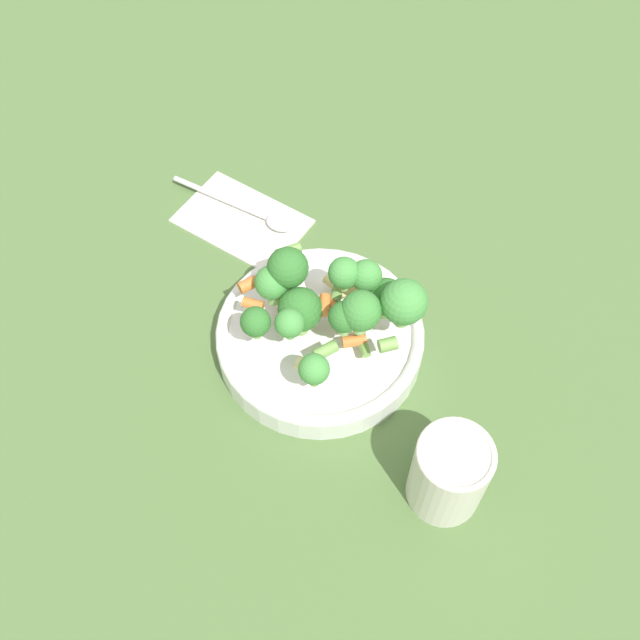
# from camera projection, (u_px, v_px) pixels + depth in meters

# --- Properties ---
(ground_plane) EXTENTS (3.00, 3.00, 0.00)m
(ground_plane) POSITION_uv_depth(u_px,v_px,m) (320.00, 346.00, 0.84)
(ground_plane) COLOR #4C6B38
(bowl) EXTENTS (0.23, 0.23, 0.04)m
(bowl) POSITION_uv_depth(u_px,v_px,m) (320.00, 337.00, 0.82)
(bowl) COLOR white
(bowl) RESTS_ON ground_plane
(pasta_salad) EXTENTS (0.18, 0.16, 0.10)m
(pasta_salad) POSITION_uv_depth(u_px,v_px,m) (332.00, 300.00, 0.76)
(pasta_salad) COLOR #8CB766
(pasta_salad) RESTS_ON bowl
(cup) EXTENTS (0.07, 0.07, 0.10)m
(cup) POSITION_uv_depth(u_px,v_px,m) (449.00, 473.00, 0.70)
(cup) COLOR silver
(cup) RESTS_ON ground_plane
(napkin) EXTENTS (0.17, 0.13, 0.01)m
(napkin) POSITION_uv_depth(u_px,v_px,m) (242.00, 220.00, 0.94)
(napkin) COLOR white
(napkin) RESTS_ON ground_plane
(spoon) EXTENTS (0.17, 0.06, 0.01)m
(spoon) POSITION_uv_depth(u_px,v_px,m) (255.00, 212.00, 0.93)
(spoon) COLOR silver
(spoon) RESTS_ON napkin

